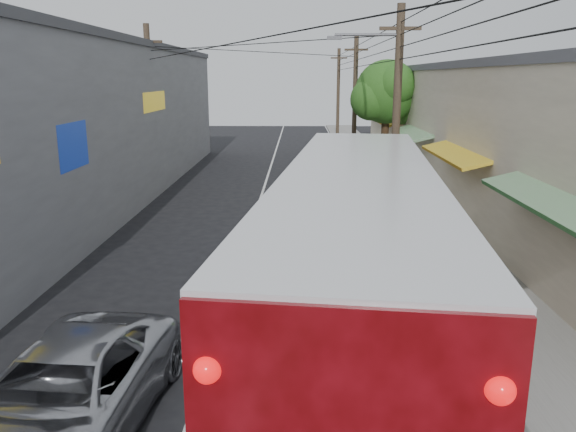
# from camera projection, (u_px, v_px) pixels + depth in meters

# --- Properties ---
(sidewalk) EXTENTS (3.00, 80.00, 0.12)m
(sidewalk) POSITION_uv_depth(u_px,v_px,m) (395.00, 195.00, 27.27)
(sidewalk) COLOR slate
(sidewalk) RESTS_ON ground
(building_right) EXTENTS (7.09, 40.00, 6.25)m
(building_right) POSITION_uv_depth(u_px,v_px,m) (480.00, 127.00, 28.38)
(building_right) COLOR beige
(building_right) RESTS_ON ground
(building_left) EXTENTS (7.20, 36.00, 7.25)m
(building_left) POSITION_uv_depth(u_px,v_px,m) (66.00, 123.00, 24.74)
(building_left) COLOR gray
(building_left) RESTS_ON ground
(utility_poles) EXTENTS (11.80, 45.28, 8.00)m
(utility_poles) POSITION_uv_depth(u_px,v_px,m) (327.00, 109.00, 26.67)
(utility_poles) COLOR #473828
(utility_poles) RESTS_ON ground
(street_tree) EXTENTS (4.40, 4.00, 6.60)m
(street_tree) POSITION_uv_depth(u_px,v_px,m) (388.00, 94.00, 31.99)
(street_tree) COLOR #3F2B19
(street_tree) RESTS_ON ground
(coach_bus) EXTENTS (4.36, 13.82, 3.92)m
(coach_bus) POSITION_uv_depth(u_px,v_px,m) (357.00, 258.00, 11.44)
(coach_bus) COLOR silver
(coach_bus) RESTS_ON ground
(jeepney) EXTENTS (2.91, 5.58, 1.50)m
(jeepney) POSITION_uv_depth(u_px,v_px,m) (64.00, 395.00, 8.82)
(jeepney) COLOR #B3B3BA
(jeepney) RESTS_ON ground
(parked_suv) EXTENTS (2.71, 5.81, 1.64)m
(parked_suv) POSITION_uv_depth(u_px,v_px,m) (353.00, 213.00, 20.34)
(parked_suv) COLOR #97989E
(parked_suv) RESTS_ON ground
(parked_car_mid) EXTENTS (1.66, 3.86, 1.30)m
(parked_car_mid) POSITION_uv_depth(u_px,v_px,m) (333.00, 165.00, 32.57)
(parked_car_mid) COLOR #232328
(parked_car_mid) RESTS_ON ground
(parked_car_far) EXTENTS (1.81, 4.87, 1.59)m
(parked_car_far) POSITION_uv_depth(u_px,v_px,m) (327.00, 147.00, 39.92)
(parked_car_far) COLOR black
(parked_car_far) RESTS_ON ground
(pedestrian_near) EXTENTS (0.72, 0.61, 1.69)m
(pedestrian_near) POSITION_uv_depth(u_px,v_px,m) (427.00, 249.00, 15.63)
(pedestrian_near) COLOR pink
(pedestrian_near) RESTS_ON sidewalk
(pedestrian_far) EXTENTS (0.77, 0.61, 1.57)m
(pedestrian_far) POSITION_uv_depth(u_px,v_px,m) (408.00, 215.00, 19.71)
(pedestrian_far) COLOR #88ABC6
(pedestrian_far) RESTS_ON sidewalk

